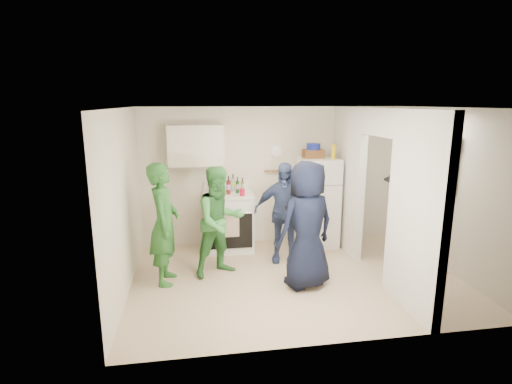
{
  "coord_description": "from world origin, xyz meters",
  "views": [
    {
      "loc": [
        -1.47,
        -5.4,
        2.58
      ],
      "look_at": [
        -0.53,
        0.4,
        1.25
      ],
      "focal_mm": 28.0,
      "sensor_mm": 36.0,
      "label": 1
    }
  ],
  "objects_px": {
    "yellow_cup_stack_top": "(334,152)",
    "wicker_basket": "(313,154)",
    "person_denim": "(283,212)",
    "person_nook": "(400,216)",
    "person_green_left": "(164,224)",
    "person_navy": "(307,225)",
    "blue_bowl": "(313,146)",
    "fridge": "(318,202)",
    "person_green_center": "(220,221)",
    "stove": "(229,222)"
  },
  "relations": [
    {
      "from": "person_denim",
      "to": "person_nook",
      "type": "xyz_separation_m",
      "value": [
        1.84,
        -0.37,
        -0.04
      ]
    },
    {
      "from": "blue_bowl",
      "to": "person_green_center",
      "type": "xyz_separation_m",
      "value": [
        -1.74,
        -1.05,
        -0.98
      ]
    },
    {
      "from": "person_nook",
      "to": "fridge",
      "type": "bearing_deg",
      "value": -115.13
    },
    {
      "from": "yellow_cup_stack_top",
      "to": "person_green_center",
      "type": "height_order",
      "value": "yellow_cup_stack_top"
    },
    {
      "from": "yellow_cup_stack_top",
      "to": "person_nook",
      "type": "height_order",
      "value": "yellow_cup_stack_top"
    },
    {
      "from": "person_denim",
      "to": "person_green_left",
      "type": "bearing_deg",
      "value": -147.53
    },
    {
      "from": "yellow_cup_stack_top",
      "to": "stove",
      "type": "bearing_deg",
      "value": 175.96
    },
    {
      "from": "blue_bowl",
      "to": "person_denim",
      "type": "xyz_separation_m",
      "value": [
        -0.69,
        -0.7,
        -0.98
      ]
    },
    {
      "from": "person_green_left",
      "to": "person_navy",
      "type": "bearing_deg",
      "value": -98.36
    },
    {
      "from": "blue_bowl",
      "to": "person_denim",
      "type": "height_order",
      "value": "blue_bowl"
    },
    {
      "from": "wicker_basket",
      "to": "yellow_cup_stack_top",
      "type": "relative_size",
      "value": 1.4
    },
    {
      "from": "wicker_basket",
      "to": "person_navy",
      "type": "distance_m",
      "value": 1.92
    },
    {
      "from": "fridge",
      "to": "person_green_left",
      "type": "distance_m",
      "value": 2.89
    },
    {
      "from": "person_green_left",
      "to": "person_navy",
      "type": "height_order",
      "value": "person_navy"
    },
    {
      "from": "stove",
      "to": "person_green_left",
      "type": "height_order",
      "value": "person_green_left"
    },
    {
      "from": "stove",
      "to": "fridge",
      "type": "bearing_deg",
      "value": -1.06
    },
    {
      "from": "person_green_center",
      "to": "person_nook",
      "type": "xyz_separation_m",
      "value": [
        2.89,
        -0.02,
        -0.04
      ]
    },
    {
      "from": "yellow_cup_stack_top",
      "to": "person_green_center",
      "type": "relative_size",
      "value": 0.15
    },
    {
      "from": "fridge",
      "to": "person_navy",
      "type": "xyz_separation_m",
      "value": [
        -0.67,
        -1.6,
        0.1
      ]
    },
    {
      "from": "blue_bowl",
      "to": "person_navy",
      "type": "relative_size",
      "value": 0.13
    },
    {
      "from": "wicker_basket",
      "to": "stove",
      "type": "bearing_deg",
      "value": -179.25
    },
    {
      "from": "stove",
      "to": "person_denim",
      "type": "xyz_separation_m",
      "value": [
        0.83,
        -0.68,
        0.32
      ]
    },
    {
      "from": "fridge",
      "to": "person_nook",
      "type": "height_order",
      "value": "fridge"
    },
    {
      "from": "yellow_cup_stack_top",
      "to": "person_navy",
      "type": "bearing_deg",
      "value": -120.74
    },
    {
      "from": "blue_bowl",
      "to": "person_green_center",
      "type": "bearing_deg",
      "value": -148.89
    },
    {
      "from": "yellow_cup_stack_top",
      "to": "person_nook",
      "type": "bearing_deg",
      "value": -47.91
    },
    {
      "from": "wicker_basket",
      "to": "blue_bowl",
      "type": "height_order",
      "value": "blue_bowl"
    },
    {
      "from": "person_navy",
      "to": "stove",
      "type": "bearing_deg",
      "value": -80.52
    },
    {
      "from": "person_denim",
      "to": "yellow_cup_stack_top",
      "type": "bearing_deg",
      "value": 45.62
    },
    {
      "from": "fridge",
      "to": "person_green_left",
      "type": "height_order",
      "value": "person_green_left"
    },
    {
      "from": "fridge",
      "to": "person_green_left",
      "type": "bearing_deg",
      "value": -156.37
    },
    {
      "from": "person_green_center",
      "to": "person_denim",
      "type": "xyz_separation_m",
      "value": [
        1.05,
        0.35,
        -0.01
      ]
    },
    {
      "from": "blue_bowl",
      "to": "person_green_left",
      "type": "xyz_separation_m",
      "value": [
        -2.55,
        -1.21,
        -0.93
      ]
    },
    {
      "from": "wicker_basket",
      "to": "person_green_left",
      "type": "relative_size",
      "value": 0.2
    },
    {
      "from": "person_denim",
      "to": "person_nook",
      "type": "distance_m",
      "value": 1.87
    },
    {
      "from": "person_navy",
      "to": "person_denim",
      "type": "bearing_deg",
      "value": -103.86
    },
    {
      "from": "person_green_center",
      "to": "person_navy",
      "type": "distance_m",
      "value": 1.32
    },
    {
      "from": "person_green_center",
      "to": "person_navy",
      "type": "relative_size",
      "value": 0.92
    },
    {
      "from": "yellow_cup_stack_top",
      "to": "person_denim",
      "type": "height_order",
      "value": "yellow_cup_stack_top"
    },
    {
      "from": "person_green_center",
      "to": "person_navy",
      "type": "height_order",
      "value": "person_navy"
    },
    {
      "from": "yellow_cup_stack_top",
      "to": "person_nook",
      "type": "relative_size",
      "value": 0.16
    },
    {
      "from": "yellow_cup_stack_top",
      "to": "person_green_left",
      "type": "bearing_deg",
      "value": -159.74
    },
    {
      "from": "yellow_cup_stack_top",
      "to": "wicker_basket",
      "type": "bearing_deg",
      "value": 154.89
    },
    {
      "from": "person_denim",
      "to": "wicker_basket",
      "type": "bearing_deg",
      "value": 62.51
    },
    {
      "from": "person_green_left",
      "to": "person_navy",
      "type": "relative_size",
      "value": 0.98
    },
    {
      "from": "person_navy",
      "to": "person_nook",
      "type": "height_order",
      "value": "person_navy"
    },
    {
      "from": "person_navy",
      "to": "person_nook",
      "type": "bearing_deg",
      "value": 178.17
    },
    {
      "from": "fridge",
      "to": "person_green_center",
      "type": "distance_m",
      "value": 2.1
    },
    {
      "from": "blue_bowl",
      "to": "person_nook",
      "type": "bearing_deg",
      "value": -42.9
    },
    {
      "from": "wicker_basket",
      "to": "person_denim",
      "type": "distance_m",
      "value": 1.3
    }
  ]
}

